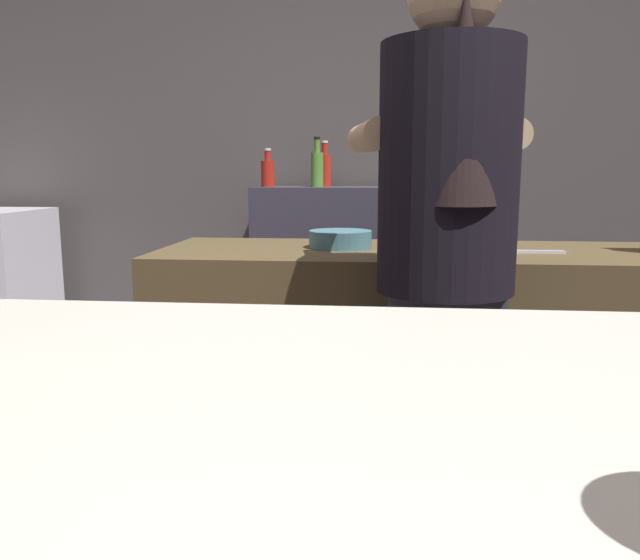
% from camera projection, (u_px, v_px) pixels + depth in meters
% --- Properties ---
extents(wall_back, '(5.20, 0.10, 2.70)m').
position_uv_depth(wall_back, '(381.00, 140.00, 3.49)').
color(wall_back, '#514C4A').
rests_on(wall_back, ground).
extents(prep_counter, '(2.10, 0.60, 0.94)m').
position_uv_depth(prep_counter, '(481.00, 392.00, 2.10)').
color(prep_counter, brown).
rests_on(prep_counter, ground).
extents(back_shelf, '(0.98, 0.36, 1.10)m').
position_uv_depth(back_shelf, '(348.00, 293.00, 3.36)').
color(back_shelf, '#383644').
rests_on(back_shelf, ground).
extents(bartender, '(0.47, 0.54, 1.70)m').
position_uv_depth(bartender, '(446.00, 252.00, 1.59)').
color(bartender, '#353740').
rests_on(bartender, ground).
extents(mixing_bowl, '(0.21, 0.21, 0.06)m').
position_uv_depth(mixing_bowl, '(340.00, 239.00, 2.09)').
color(mixing_bowl, teal).
rests_on(mixing_bowl, prep_counter).
extents(chefs_knife, '(0.24, 0.04, 0.01)m').
position_uv_depth(chefs_knife, '(525.00, 252.00, 1.96)').
color(chefs_knife, silver).
rests_on(chefs_knife, prep_counter).
extents(bottle_soy, '(0.07, 0.07, 0.24)m').
position_uv_depth(bottle_soy, '(324.00, 169.00, 3.34)').
color(bottle_soy, red).
rests_on(bottle_soy, back_shelf).
extents(bottle_olive_oil, '(0.07, 0.07, 0.19)m').
position_uv_depth(bottle_olive_oil, '(268.00, 172.00, 3.27)').
color(bottle_olive_oil, red).
rests_on(bottle_olive_oil, back_shelf).
extents(bottle_vinegar, '(0.06, 0.06, 0.25)m').
position_uv_depth(bottle_vinegar, '(317.00, 168.00, 3.25)').
color(bottle_vinegar, '#568E35').
rests_on(bottle_vinegar, back_shelf).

